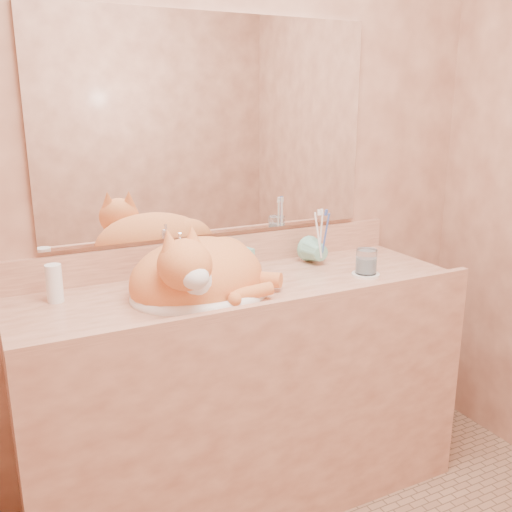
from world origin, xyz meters
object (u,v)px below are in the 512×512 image
vanity_counter (244,394)px  soap_dispenser (247,248)px  toothbrush_cup (322,255)px  cat (198,271)px  water_glass (366,261)px  sink_basin (200,274)px

vanity_counter → soap_dispenser: size_ratio=8.32×
soap_dispenser → toothbrush_cup: (0.30, -0.06, -0.05)m
cat → vanity_counter: bearing=-6.5°
soap_dispenser → toothbrush_cup: 0.31m
toothbrush_cup → water_glass: size_ratio=1.15×
cat → sink_basin: bearing=16.7°
water_glass → soap_dispenser: bearing=147.6°
vanity_counter → sink_basin: (-0.17, -0.02, 0.50)m
cat → soap_dispenser: bearing=18.9°
sink_basin → toothbrush_cup: sink_basin is taller
sink_basin → water_glass: sink_basin is taller
sink_basin → vanity_counter: bearing=9.7°
sink_basin → water_glass: 0.64m
vanity_counter → toothbrush_cup: toothbrush_cup is taller
cat → toothbrush_cup: (0.56, 0.11, -0.04)m
toothbrush_cup → sink_basin: bearing=-169.4°
soap_dispenser → water_glass: bearing=-46.5°
water_glass → cat: bearing=173.8°
sink_basin → toothbrush_cup: 0.56m
toothbrush_cup → water_glass: (0.08, -0.18, 0.01)m
vanity_counter → cat: cat is taller
sink_basin → soap_dispenser: soap_dispenser is taller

